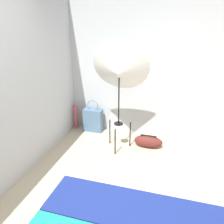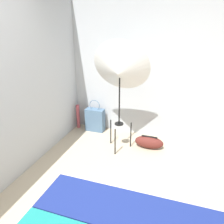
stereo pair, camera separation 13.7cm
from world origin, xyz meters
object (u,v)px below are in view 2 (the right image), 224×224
Objects in this scene: tote_bag at (95,120)px; paper_roll at (78,116)px; duffel_bag at (149,142)px; photo_umbrella at (120,70)px.

tote_bag reaches higher than paper_roll.
duffel_bag is at bearing -12.61° from paper_roll.
photo_umbrella is 1.38m from tote_bag.
duffel_bag is at bearing 19.01° from photo_umbrella.
tote_bag is 1.31× the size of paper_roll.
tote_bag is at bearing 142.35° from photo_umbrella.
photo_umbrella reaches higher than tote_bag.
photo_umbrella reaches higher than duffel_bag.
duffel_bag is (0.49, 0.17, -1.24)m from photo_umbrella.
tote_bag reaches higher than duffel_bag.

